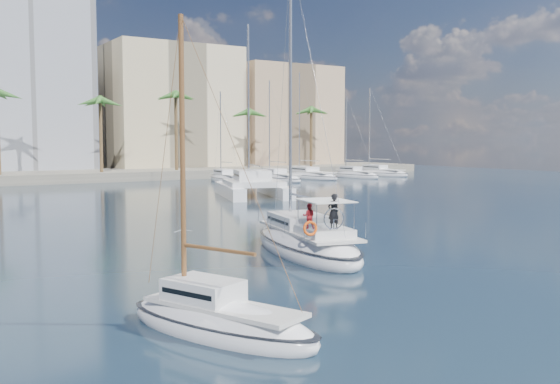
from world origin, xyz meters
TOP-DOWN VIEW (x-y plane):
  - ground at (0.00, 0.00)m, footprint 160.00×160.00m
  - quay at (0.00, 61.00)m, footprint 120.00×14.00m
  - building_beige at (22.00, 70.00)m, footprint 20.00×14.00m
  - building_tan_right at (42.00, 68.00)m, footprint 18.00×12.00m
  - palm_centre at (0.00, 57.00)m, footprint 3.60×3.60m
  - palm_right at (34.00, 57.00)m, footprint 3.60×3.60m
  - main_sloop at (-0.39, -0.09)m, footprint 5.46×10.70m
  - small_sloop at (-9.47, -8.89)m, footprint 4.30×6.81m
  - catamaran at (12.47, 27.29)m, footprint 8.88×12.42m
  - seagull at (-4.06, 5.92)m, footprint 0.98×0.42m
  - moored_yacht_a at (20.00, 47.00)m, footprint 3.37×9.52m
  - moored_yacht_b at (26.50, 45.00)m, footprint 3.32×10.83m
  - moored_yacht_c at (33.00, 47.00)m, footprint 3.98×12.33m
  - moored_yacht_d at (39.50, 45.00)m, footprint 3.52×9.55m
  - moored_yacht_e at (46.00, 47.00)m, footprint 4.61×11.11m

SIDE VIEW (x-z plane):
  - ground at x=0.00m, z-range 0.00..0.00m
  - moored_yacht_a at x=20.00m, z-range -5.95..5.95m
  - moored_yacht_b at x=26.50m, z-range -6.86..6.86m
  - moored_yacht_c at x=33.00m, z-range -7.77..7.77m
  - moored_yacht_d at x=39.50m, z-range -5.95..5.95m
  - moored_yacht_e at x=46.00m, z-range -6.86..6.86m
  - small_sloop at x=-9.47m, z-range -4.31..5.06m
  - main_sloop at x=-0.39m, z-range -7.11..8.09m
  - quay at x=0.00m, z-range 0.00..1.20m
  - seagull at x=-4.06m, z-range 0.51..0.70m
  - catamaran at x=12.47m, z-range -7.10..9.36m
  - building_tan_right at x=42.00m, z-range 0.00..18.00m
  - building_beige at x=22.00m, z-range 0.00..20.00m
  - palm_centre at x=0.00m, z-range 4.13..16.43m
  - palm_right at x=34.00m, z-range 4.13..16.43m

